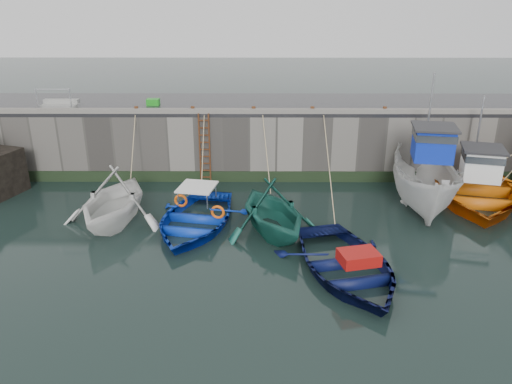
{
  "coord_description": "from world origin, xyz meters",
  "views": [
    {
      "loc": [
        0.41,
        -11.61,
        7.97
      ],
      "look_at": [
        0.33,
        5.61,
        1.2
      ],
      "focal_mm": 35.0,
      "sensor_mm": 36.0,
      "label": 1
    }
  ],
  "objects_px": {
    "boat_near_blue": "(195,226)",
    "boat_near_navy": "(346,273)",
    "bollard_b": "(193,110)",
    "bollard_e": "(385,110)",
    "boat_near_blacktrim": "(272,232)",
    "boat_far_orange": "(474,188)",
    "fish_crate": "(153,102)",
    "bollard_c": "(254,110)",
    "boat_near_white": "(116,222)",
    "bollard_a": "(136,109)",
    "boat_far_white": "(425,181)",
    "ladder": "(205,149)",
    "bollard_d": "(312,110)"
  },
  "relations": [
    {
      "from": "boat_near_blue",
      "to": "boat_near_navy",
      "type": "xyz_separation_m",
      "value": [
        5.07,
        -3.38,
        0.0
      ]
    },
    {
      "from": "bollard_b",
      "to": "bollard_e",
      "type": "distance_m",
      "value": 8.5
    },
    {
      "from": "boat_near_blacktrim",
      "to": "boat_far_orange",
      "type": "bearing_deg",
      "value": 0.28
    },
    {
      "from": "fish_crate",
      "to": "bollard_e",
      "type": "height_order",
      "value": "fish_crate"
    },
    {
      "from": "bollard_c",
      "to": "boat_far_orange",
      "type": "bearing_deg",
      "value": -13.84
    },
    {
      "from": "boat_near_white",
      "to": "bollard_a",
      "type": "bearing_deg",
      "value": 96.44
    },
    {
      "from": "bollard_a",
      "to": "bollard_e",
      "type": "bearing_deg",
      "value": 0.0
    },
    {
      "from": "boat_near_blue",
      "to": "boat_near_blacktrim",
      "type": "height_order",
      "value": "boat_near_blacktrim"
    },
    {
      "from": "boat_near_white",
      "to": "boat_near_blue",
      "type": "relative_size",
      "value": 0.88
    },
    {
      "from": "boat_near_blue",
      "to": "bollard_a",
      "type": "bearing_deg",
      "value": 131.59
    },
    {
      "from": "boat_near_white",
      "to": "boat_far_white",
      "type": "bearing_deg",
      "value": 14.36
    },
    {
      "from": "boat_near_white",
      "to": "boat_near_navy",
      "type": "distance_m",
      "value": 8.96
    },
    {
      "from": "ladder",
      "to": "boat_near_navy",
      "type": "height_order",
      "value": "ladder"
    },
    {
      "from": "bollard_d",
      "to": "boat_far_white",
      "type": "bearing_deg",
      "value": -34.9
    },
    {
      "from": "boat_near_navy",
      "to": "bollard_c",
      "type": "xyz_separation_m",
      "value": [
        -2.92,
        8.43,
        3.3
      ]
    },
    {
      "from": "boat_far_white",
      "to": "bollard_e",
      "type": "bearing_deg",
      "value": 121.25
    },
    {
      "from": "boat_near_blacktrim",
      "to": "bollard_e",
      "type": "distance_m",
      "value": 8.21
    },
    {
      "from": "boat_near_navy",
      "to": "boat_far_white",
      "type": "distance_m",
      "value": 6.82
    },
    {
      "from": "boat_far_orange",
      "to": "bollard_a",
      "type": "bearing_deg",
      "value": -174.14
    },
    {
      "from": "boat_near_blue",
      "to": "bollard_d",
      "type": "xyz_separation_m",
      "value": [
        4.76,
        5.06,
        3.3
      ]
    },
    {
      "from": "boat_far_white",
      "to": "bollard_b",
      "type": "relative_size",
      "value": 24.47
    },
    {
      "from": "fish_crate",
      "to": "bollard_c",
      "type": "distance_m",
      "value": 5.07
    },
    {
      "from": "bollard_b",
      "to": "bollard_c",
      "type": "distance_m",
      "value": 2.7
    },
    {
      "from": "boat_near_navy",
      "to": "bollard_a",
      "type": "bearing_deg",
      "value": 120.62
    },
    {
      "from": "fish_crate",
      "to": "bollard_d",
      "type": "height_order",
      "value": "fish_crate"
    },
    {
      "from": "bollard_d",
      "to": "bollard_e",
      "type": "relative_size",
      "value": 1.0
    },
    {
      "from": "boat_near_navy",
      "to": "bollard_a",
      "type": "relative_size",
      "value": 19.15
    },
    {
      "from": "ladder",
      "to": "bollard_c",
      "type": "height_order",
      "value": "bollard_c"
    },
    {
      "from": "boat_far_white",
      "to": "bollard_c",
      "type": "xyz_separation_m",
      "value": [
        -6.94,
        3.03,
        2.24
      ]
    },
    {
      "from": "boat_near_white",
      "to": "bollard_a",
      "type": "distance_m",
      "value": 5.73
    },
    {
      "from": "boat_far_white",
      "to": "bollard_e",
      "type": "relative_size",
      "value": 24.47
    },
    {
      "from": "bollard_c",
      "to": "fish_crate",
      "type": "bearing_deg",
      "value": 160.77
    },
    {
      "from": "bollard_e",
      "to": "boat_near_blacktrim",
      "type": "bearing_deg",
      "value": -132.55
    },
    {
      "from": "bollard_d",
      "to": "bollard_e",
      "type": "xyz_separation_m",
      "value": [
        3.2,
        0.0,
        0.0
      ]
    },
    {
      "from": "fish_crate",
      "to": "bollard_c",
      "type": "xyz_separation_m",
      "value": [
        4.78,
        -1.67,
        -0.01
      ]
    },
    {
      "from": "boat_near_blacktrim",
      "to": "boat_near_blue",
      "type": "bearing_deg",
      "value": 150.03
    },
    {
      "from": "boat_near_blacktrim",
      "to": "boat_far_white",
      "type": "bearing_deg",
      "value": 1.51
    },
    {
      "from": "boat_near_blacktrim",
      "to": "bollard_c",
      "type": "height_order",
      "value": "bollard_c"
    },
    {
      "from": "bollard_c",
      "to": "bollard_e",
      "type": "distance_m",
      "value": 5.8
    },
    {
      "from": "boat_near_navy",
      "to": "bollard_d",
      "type": "height_order",
      "value": "bollard_d"
    },
    {
      "from": "bollard_b",
      "to": "bollard_e",
      "type": "height_order",
      "value": "same"
    },
    {
      "from": "boat_near_blue",
      "to": "boat_far_white",
      "type": "height_order",
      "value": "boat_far_white"
    },
    {
      "from": "boat_near_blue",
      "to": "boat_far_white",
      "type": "relative_size",
      "value": 0.77
    },
    {
      "from": "ladder",
      "to": "boat_near_navy",
      "type": "xyz_separation_m",
      "value": [
        5.12,
        -8.1,
        -1.59
      ]
    },
    {
      "from": "bollard_d",
      "to": "boat_near_blue",
      "type": "bearing_deg",
      "value": -133.24
    },
    {
      "from": "boat_far_white",
      "to": "boat_far_orange",
      "type": "relative_size",
      "value": 0.84
    },
    {
      "from": "boat_far_white",
      "to": "bollard_a",
      "type": "bearing_deg",
      "value": 176.62
    },
    {
      "from": "boat_near_blacktrim",
      "to": "bollard_a",
      "type": "height_order",
      "value": "bollard_a"
    },
    {
      "from": "ladder",
      "to": "bollard_b",
      "type": "xyz_separation_m",
      "value": [
        -0.5,
        0.34,
        1.71
      ]
    },
    {
      "from": "boat_far_orange",
      "to": "bollard_b",
      "type": "distance_m",
      "value": 12.53
    }
  ]
}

